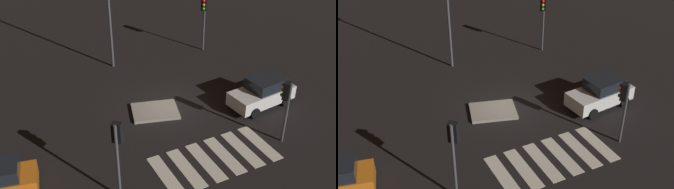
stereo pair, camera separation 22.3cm
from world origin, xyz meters
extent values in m
plane|color=black|center=(0.00, 0.00, 0.00)|extent=(80.00, 80.00, 0.00)
cube|color=gray|center=(-0.91, -0.05, 0.09)|extent=(3.25, 2.77, 0.18)
cylinder|color=black|center=(-9.18, -2.46, 0.32)|extent=(0.67, 0.35, 0.63)
cube|color=silver|center=(5.33, -2.30, 0.72)|extent=(4.32, 2.18, 0.85)
cube|color=black|center=(5.58, -2.28, 1.49)|extent=(2.28, 1.82, 0.69)
cylinder|color=black|center=(4.13, -3.30, 0.34)|extent=(0.69, 0.31, 0.67)
cylinder|color=black|center=(3.96, -1.55, 0.34)|extent=(0.69, 0.31, 0.67)
cylinder|color=black|center=(6.70, -3.05, 0.34)|extent=(0.69, 0.31, 0.67)
cylinder|color=black|center=(6.53, -1.30, 0.34)|extent=(0.69, 0.31, 0.67)
sphere|color=#F2EABF|center=(3.35, -2.99, 0.72)|extent=(0.22, 0.22, 0.22)
sphere|color=#F2EABF|center=(3.25, -2.01, 0.72)|extent=(0.22, 0.22, 0.22)
cylinder|color=#47474C|center=(6.37, 6.36, 2.15)|extent=(0.14, 0.14, 4.31)
cube|color=black|center=(6.24, 6.23, 3.83)|extent=(0.54, 0.54, 0.96)
sphere|color=red|center=(6.10, 6.09, 4.13)|extent=(0.22, 0.22, 0.22)
sphere|color=orange|center=(6.10, 6.09, 3.83)|extent=(0.22, 0.22, 0.22)
sphere|color=green|center=(6.10, 6.09, 3.53)|extent=(0.22, 0.22, 0.22)
cylinder|color=#47474C|center=(4.10, -5.81, 1.83)|extent=(0.14, 0.14, 3.65)
cube|color=black|center=(3.99, -5.66, 3.17)|extent=(0.54, 0.52, 0.96)
sphere|color=red|center=(3.88, -5.50, 3.47)|extent=(0.22, 0.22, 0.22)
sphere|color=orange|center=(3.88, -5.50, 3.17)|extent=(0.22, 0.22, 0.22)
sphere|color=green|center=(3.88, -5.50, 2.87)|extent=(0.22, 0.22, 0.22)
cylinder|color=#47474C|center=(-5.41, -5.74, 2.03)|extent=(0.14, 0.14, 4.07)
cube|color=black|center=(-5.29, -5.60, 3.59)|extent=(0.54, 0.53, 0.96)
sphere|color=red|center=(-5.15, -5.46, 3.89)|extent=(0.22, 0.22, 0.22)
sphere|color=orange|center=(-5.15, -5.46, 3.59)|extent=(0.22, 0.22, 0.22)
sphere|color=green|center=(-5.15, -5.46, 3.29)|extent=(0.22, 0.22, 0.22)
cylinder|color=#47474C|center=(-1.01, 6.90, 3.87)|extent=(0.18, 0.18, 7.75)
cube|color=silver|center=(-2.88, -5.41, 0.01)|extent=(0.70, 3.20, 0.02)
cube|color=silver|center=(-1.73, -5.41, 0.01)|extent=(0.70, 3.20, 0.02)
cube|color=silver|center=(-0.58, -5.41, 0.01)|extent=(0.70, 3.20, 0.02)
cube|color=silver|center=(0.57, -5.41, 0.01)|extent=(0.70, 3.20, 0.02)
cube|color=silver|center=(1.72, -5.41, 0.01)|extent=(0.70, 3.20, 0.02)
cube|color=silver|center=(2.88, -5.41, 0.01)|extent=(0.70, 3.20, 0.02)
camera|label=1|loc=(-9.84, -19.25, 14.07)|focal=44.37mm
camera|label=2|loc=(-9.64, -19.35, 14.07)|focal=44.37mm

